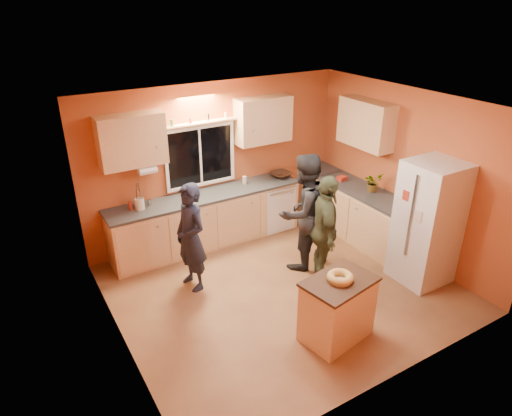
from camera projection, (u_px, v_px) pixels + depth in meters
ground at (282, 288)px, 6.52m from camera, size 4.50×4.50×0.00m
room_shell at (276, 172)px, 6.20m from camera, size 4.54×4.04×2.61m
back_counter at (227, 214)px, 7.65m from camera, size 4.23×0.62×0.90m
right_counter at (363, 215)px, 7.61m from camera, size 0.62×1.84×0.90m
refrigerator at (428, 223)px, 6.39m from camera, size 0.72×0.70×1.80m
island at (337, 309)px, 5.44m from camera, size 0.93×0.71×0.82m
bundt_pastry at (340, 277)px, 5.25m from camera, size 0.31×0.31×0.09m
person_left at (191, 238)px, 6.25m from camera, size 0.46×0.63×1.57m
person_center at (304, 212)px, 6.70m from camera, size 0.94×0.77×1.80m
person_right at (325, 231)px, 6.34m from camera, size 0.81×1.03×1.64m
mixing_bowl at (281, 175)px, 7.95m from camera, size 0.39×0.39×0.09m
utensil_crock at (140, 204)px, 6.76m from camera, size 0.14×0.14×0.17m
potted_plant at (373, 182)px, 7.34m from camera, size 0.29×0.25×0.32m
red_box at (342, 178)px, 7.81m from camera, size 0.18×0.15×0.07m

